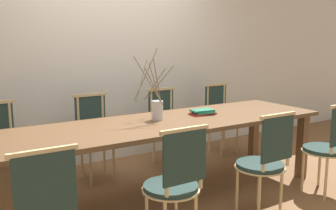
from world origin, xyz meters
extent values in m
plane|color=brown|center=(0.00, 0.00, 0.00)|extent=(16.00, 16.00, 0.00)
cube|color=silver|center=(0.00, 1.35, 1.19)|extent=(12.00, 0.06, 2.39)
cube|color=brown|center=(0.00, 0.00, 0.72)|extent=(3.22, 0.94, 0.04)
cube|color=brown|center=(1.50, -0.37, 0.35)|extent=(0.09, 0.09, 0.70)
cube|color=brown|center=(1.50, 0.37, 0.35)|extent=(0.09, 0.09, 0.70)
cylinder|color=tan|center=(-1.52, -0.94, 0.69)|extent=(0.03, 0.03, 0.46)
cylinder|color=tan|center=(-1.24, -0.94, 0.69)|extent=(0.03, 0.03, 0.46)
cube|color=#233833|center=(-1.38, -0.94, 0.72)|extent=(0.34, 0.02, 0.37)
cube|color=tan|center=(-1.38, -0.94, 0.91)|extent=(0.38, 0.03, 0.03)
cylinder|color=#233833|center=(-0.45, -0.76, 0.45)|extent=(0.40, 0.40, 0.04)
cylinder|color=tan|center=(-0.45, -0.76, 0.42)|extent=(0.43, 0.43, 0.01)
cylinder|color=tan|center=(-0.32, -0.63, 0.21)|extent=(0.03, 0.03, 0.43)
cylinder|color=tan|center=(-0.59, -0.94, 0.69)|extent=(0.03, 0.03, 0.46)
cylinder|color=tan|center=(-0.31, -0.94, 0.69)|extent=(0.03, 0.03, 0.46)
cube|color=#233833|center=(-0.45, -0.94, 0.72)|extent=(0.34, 0.02, 0.37)
cube|color=tan|center=(-0.45, -0.94, 0.91)|extent=(0.38, 0.03, 0.03)
cylinder|color=#233833|center=(0.45, -0.76, 0.45)|extent=(0.40, 0.40, 0.04)
cylinder|color=tan|center=(0.45, -0.76, 0.42)|extent=(0.43, 0.43, 0.01)
cylinder|color=tan|center=(0.32, -0.63, 0.21)|extent=(0.03, 0.03, 0.43)
cylinder|color=tan|center=(0.58, -0.63, 0.21)|extent=(0.03, 0.03, 0.43)
cylinder|color=tan|center=(0.32, -0.90, 0.21)|extent=(0.03, 0.03, 0.43)
cylinder|color=tan|center=(0.58, -0.90, 0.21)|extent=(0.03, 0.03, 0.43)
cylinder|color=tan|center=(0.31, -0.94, 0.69)|extent=(0.03, 0.03, 0.46)
cylinder|color=tan|center=(0.59, -0.94, 0.69)|extent=(0.03, 0.03, 0.46)
cube|color=#233833|center=(0.45, -0.94, 0.72)|extent=(0.34, 0.02, 0.37)
cube|color=tan|center=(0.45, -0.94, 0.91)|extent=(0.38, 0.03, 0.03)
cylinder|color=#233833|center=(1.33, -0.76, 0.45)|extent=(0.40, 0.40, 0.04)
cylinder|color=tan|center=(1.33, -0.76, 0.42)|extent=(0.43, 0.43, 0.01)
cylinder|color=tan|center=(1.20, -0.63, 0.21)|extent=(0.03, 0.03, 0.43)
cylinder|color=tan|center=(1.46, -0.63, 0.21)|extent=(0.03, 0.03, 0.43)
cylinder|color=tan|center=(1.20, -0.90, 0.21)|extent=(0.03, 0.03, 0.43)
cylinder|color=tan|center=(1.19, -0.94, 0.69)|extent=(0.03, 0.03, 0.46)
cylinder|color=tan|center=(-1.39, 0.76, 0.42)|extent=(0.43, 0.43, 0.01)
cylinder|color=tan|center=(-1.26, 0.63, 0.21)|extent=(0.03, 0.03, 0.43)
cylinder|color=tan|center=(-1.26, 0.90, 0.21)|extent=(0.03, 0.03, 0.43)
cylinder|color=tan|center=(-1.25, 0.94, 0.69)|extent=(0.03, 0.03, 0.46)
cylinder|color=#233833|center=(-0.42, 0.76, 0.45)|extent=(0.40, 0.40, 0.04)
cylinder|color=tan|center=(-0.42, 0.76, 0.42)|extent=(0.43, 0.43, 0.01)
cylinder|color=tan|center=(-0.29, 0.63, 0.21)|extent=(0.03, 0.03, 0.43)
cylinder|color=tan|center=(-0.55, 0.63, 0.21)|extent=(0.03, 0.03, 0.43)
cylinder|color=tan|center=(-0.29, 0.90, 0.21)|extent=(0.03, 0.03, 0.43)
cylinder|color=tan|center=(-0.55, 0.90, 0.21)|extent=(0.03, 0.03, 0.43)
cylinder|color=tan|center=(-0.28, 0.94, 0.69)|extent=(0.03, 0.03, 0.46)
cylinder|color=tan|center=(-0.56, 0.94, 0.69)|extent=(0.03, 0.03, 0.46)
cube|color=#233833|center=(-0.42, 0.94, 0.72)|extent=(0.34, 0.02, 0.37)
cube|color=tan|center=(-0.42, 0.94, 0.91)|extent=(0.38, 0.03, 0.03)
cylinder|color=#233833|center=(0.49, 0.76, 0.45)|extent=(0.40, 0.40, 0.04)
cylinder|color=tan|center=(0.49, 0.76, 0.42)|extent=(0.43, 0.43, 0.01)
cylinder|color=tan|center=(0.62, 0.63, 0.21)|extent=(0.03, 0.03, 0.43)
cylinder|color=tan|center=(0.35, 0.63, 0.21)|extent=(0.03, 0.03, 0.43)
cylinder|color=tan|center=(0.62, 0.90, 0.21)|extent=(0.03, 0.03, 0.43)
cylinder|color=tan|center=(0.35, 0.90, 0.21)|extent=(0.03, 0.03, 0.43)
cylinder|color=tan|center=(0.63, 0.94, 0.69)|extent=(0.03, 0.03, 0.46)
cylinder|color=tan|center=(0.34, 0.94, 0.69)|extent=(0.03, 0.03, 0.46)
cube|color=#233833|center=(0.49, 0.94, 0.72)|extent=(0.34, 0.02, 0.37)
cube|color=tan|center=(0.49, 0.94, 0.91)|extent=(0.38, 0.03, 0.03)
cylinder|color=#233833|center=(1.34, 0.76, 0.45)|extent=(0.40, 0.40, 0.04)
cylinder|color=tan|center=(1.34, 0.76, 0.42)|extent=(0.43, 0.43, 0.01)
cylinder|color=tan|center=(1.48, 0.63, 0.21)|extent=(0.03, 0.03, 0.43)
cylinder|color=tan|center=(1.21, 0.63, 0.21)|extent=(0.03, 0.03, 0.43)
cylinder|color=tan|center=(1.48, 0.90, 0.21)|extent=(0.03, 0.03, 0.43)
cylinder|color=tan|center=(1.21, 0.90, 0.21)|extent=(0.03, 0.03, 0.43)
cylinder|color=tan|center=(1.49, 0.94, 0.69)|extent=(0.03, 0.03, 0.46)
cylinder|color=tan|center=(1.20, 0.94, 0.69)|extent=(0.03, 0.03, 0.46)
cube|color=#233833|center=(1.34, 0.94, 0.72)|extent=(0.34, 0.02, 0.37)
cube|color=tan|center=(1.34, 0.94, 0.91)|extent=(0.38, 0.03, 0.03)
cylinder|color=silver|center=(-0.07, 0.08, 0.84)|extent=(0.11, 0.11, 0.18)
cylinder|color=brown|center=(-0.17, 0.20, 1.12)|extent=(0.24, 0.22, 0.38)
cylinder|color=brown|center=(0.02, 0.18, 1.09)|extent=(0.20, 0.19, 0.33)
cylinder|color=brown|center=(-0.09, 0.05, 1.13)|extent=(0.07, 0.04, 0.40)
cylinder|color=brown|center=(-0.04, 0.18, 1.08)|extent=(0.21, 0.08, 0.30)
cylinder|color=brown|center=(-0.11, 0.05, 1.11)|extent=(0.08, 0.10, 0.36)
cylinder|color=brown|center=(-0.11, 0.23, 1.17)|extent=(0.31, 0.08, 0.49)
cylinder|color=brown|center=(-0.14, 0.03, 1.09)|extent=(0.11, 0.15, 0.33)
cylinder|color=brown|center=(-0.21, 0.01, 1.14)|extent=(0.16, 0.28, 0.43)
cube|color=maroon|center=(0.46, 0.06, 0.75)|extent=(0.25, 0.16, 0.02)
cube|color=#1E6B4C|center=(0.46, 0.07, 0.77)|extent=(0.22, 0.21, 0.02)
cube|color=#1E6B4C|center=(0.45, 0.06, 0.79)|extent=(0.24, 0.17, 0.02)
camera|label=1|loc=(-1.84, -2.94, 1.50)|focal=40.00mm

